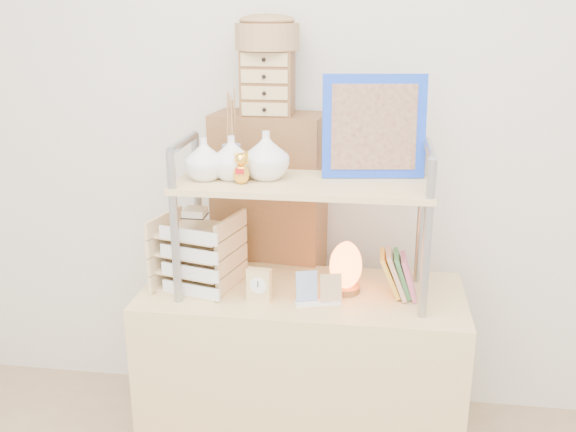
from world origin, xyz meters
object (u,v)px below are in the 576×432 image
(cabinet, at_px, (270,268))
(salt_lamp, at_px, (346,267))
(letter_tray, at_px, (197,256))
(desk, at_px, (301,378))

(cabinet, distance_m, salt_lamp, 0.52)
(cabinet, relative_size, salt_lamp, 6.86)
(letter_tray, distance_m, salt_lamp, 0.55)
(cabinet, xyz_separation_m, letter_tray, (-0.21, -0.38, 0.20))
(cabinet, xyz_separation_m, salt_lamp, (0.34, -0.36, 0.18))
(desk, bearing_deg, salt_lamp, 5.23)
(desk, height_order, letter_tray, letter_tray)
(cabinet, height_order, letter_tray, cabinet)
(desk, bearing_deg, cabinet, 116.26)
(salt_lamp, bearing_deg, letter_tray, -176.95)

